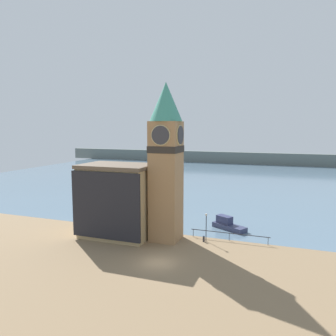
% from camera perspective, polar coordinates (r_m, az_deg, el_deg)
% --- Properties ---
extents(ground_plane, '(160.00, 160.00, 0.00)m').
position_cam_1_polar(ground_plane, '(39.39, -1.69, -16.16)').
color(ground_plane, '#846B4C').
extents(water, '(160.00, 120.00, 0.00)m').
position_cam_1_polar(water, '(106.20, 12.56, -1.56)').
color(water, slate).
rests_on(water, ground_plane).
extents(far_shoreline, '(180.00, 3.00, 5.00)m').
position_cam_1_polar(far_shoreline, '(145.41, 14.67, 1.64)').
color(far_shoreline, slate).
rests_on(far_shoreline, water).
extents(pier_railing, '(10.90, 0.08, 1.09)m').
position_cam_1_polar(pier_railing, '(46.82, 10.63, -11.21)').
color(pier_railing, '#232328').
rests_on(pier_railing, ground_plane).
extents(clock_tower, '(4.42, 4.42, 21.53)m').
position_cam_1_polar(clock_tower, '(44.33, -0.35, 1.75)').
color(clock_tower, '#9E754C').
rests_on(clock_tower, ground_plane).
extents(pier_building, '(10.22, 7.02, 10.39)m').
position_cam_1_polar(pier_building, '(47.47, -8.84, -5.58)').
color(pier_building, tan).
rests_on(pier_building, ground_plane).
extents(boat_near, '(5.68, 4.33, 1.93)m').
position_cam_1_polar(boat_near, '(52.01, 10.35, -9.65)').
color(boat_near, '#333856').
rests_on(boat_near, water).
extents(mooring_bollard_near, '(0.30, 0.30, 0.84)m').
position_cam_1_polar(mooring_bollard_near, '(46.06, 6.24, -12.10)').
color(mooring_bollard_near, '#2D2D33').
rests_on(mooring_bollard_near, ground_plane).
extents(lamp_post, '(0.32, 0.32, 3.94)m').
position_cam_1_polar(lamp_post, '(45.49, 6.67, -9.31)').
color(lamp_post, black).
rests_on(lamp_post, ground_plane).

